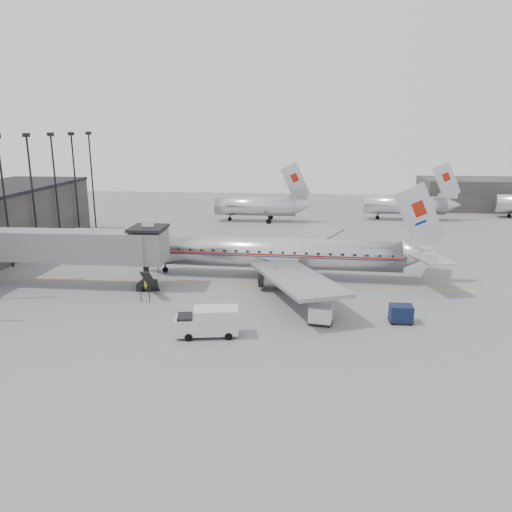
{
  "coord_description": "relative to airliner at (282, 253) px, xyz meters",
  "views": [
    {
      "loc": [
        6.43,
        -43.39,
        15.94
      ],
      "look_at": [
        1.66,
        5.55,
        3.2
      ],
      "focal_mm": 35.0,
      "sensor_mm": 36.0,
      "label": 1
    }
  ],
  "objects": [
    {
      "name": "ground",
      "position": [
        -4.14,
        -8.97,
        -2.67
      ],
      "size": [
        160.0,
        160.0,
        0.0
      ],
      "primitive_type": "plane",
      "color": "slate",
      "rests_on": "ground"
    },
    {
      "name": "hangar",
      "position": [
        40.86,
        51.03,
        0.33
      ],
      "size": [
        30.0,
        12.0,
        6.0
      ],
      "primitive_type": "cube",
      "color": "#33312E",
      "rests_on": "ground"
    },
    {
      "name": "apron_line",
      "position": [
        -1.14,
        -2.97,
        -2.67
      ],
      "size": [
        60.0,
        0.15,
        0.01
      ],
      "primitive_type": "cube",
      "rotation": [
        0.0,
        0.0,
        1.57
      ],
      "color": "gold",
      "rests_on": "ground"
    },
    {
      "name": "jet_bridge",
      "position": [
        -20.8,
        -5.31,
        1.51
      ],
      "size": [
        21.0,
        6.2,
        7.1
      ],
      "color": "#5D6062",
      "rests_on": "ground"
    },
    {
      "name": "floodlight_masts",
      "position": [
        -31.64,
        4.03,
        5.69
      ],
      "size": [
        0.9,
        42.25,
        15.25
      ],
      "color": "black",
      "rests_on": "ground"
    },
    {
      "name": "distant_aircraft_near",
      "position": [
        -5.93,
        33.03,
        0.06
      ],
      "size": [
        16.39,
        3.2,
        10.26
      ],
      "color": "silver",
      "rests_on": "ground"
    },
    {
      "name": "distant_aircraft_mid",
      "position": [
        20.07,
        37.03,
        0.06
      ],
      "size": [
        16.39,
        3.2,
        10.26
      ],
      "color": "silver",
      "rests_on": "ground"
    },
    {
      "name": "airliner",
      "position": [
        0.0,
        0.0,
        0.0
      ],
      "size": [
        33.6,
        31.11,
        10.62
      ],
      "rotation": [
        0.0,
        0.0,
        -0.04
      ],
      "color": "silver",
      "rests_on": "ground"
    },
    {
      "name": "service_van",
      "position": [
        -4.99,
        -16.5,
        -1.46
      ],
      "size": [
        5.14,
        2.67,
        2.3
      ],
      "rotation": [
        0.0,
        0.0,
        0.17
      ],
      "color": "silver",
      "rests_on": "ground"
    },
    {
      "name": "baggage_cart_navy",
      "position": [
        10.58,
        -12.17,
        -1.86
      ],
      "size": [
        1.97,
        1.51,
        1.53
      ],
      "rotation": [
        0.0,
        0.0,
        0.01
      ],
      "color": "#0D1737",
      "rests_on": "ground"
    },
    {
      "name": "baggage_cart_white",
      "position": [
        3.86,
        -13.16,
        -1.85
      ],
      "size": [
        2.18,
        1.8,
        1.54
      ],
      "rotation": [
        0.0,
        0.0,
        -0.17
      ],
      "color": "silver",
      "rests_on": "ground"
    },
    {
      "name": "ramp_worker",
      "position": [
        -13.11,
        -6.35,
        -1.77
      ],
      "size": [
        0.78,
        0.75,
        1.81
      ],
      "primitive_type": "imported",
      "rotation": [
        0.0,
        0.0,
        0.67
      ],
      "color": "#D6EF1C",
      "rests_on": "ground"
    }
  ]
}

